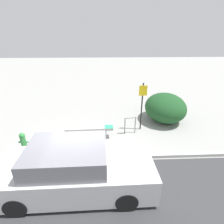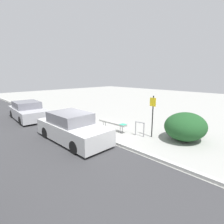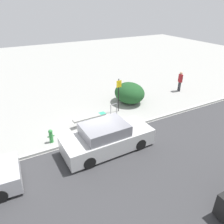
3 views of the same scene
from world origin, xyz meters
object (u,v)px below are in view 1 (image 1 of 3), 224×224
object	(u,v)px
bike_rack	(130,124)
parked_car_near	(74,170)
bench	(89,129)
sign_post	(142,103)
fire_hydrant	(23,141)

from	to	relation	value
bike_rack	parked_car_near	distance (m)	3.69
bench	sign_post	distance (m)	2.64
bench	parked_car_near	distance (m)	2.74
bench	bike_rack	world-z (taller)	bike_rack
bench	sign_post	size ratio (longest dim) A/B	0.91
bike_rack	fire_hydrant	size ratio (longest dim) A/B	1.08
fire_hydrant	parked_car_near	size ratio (longest dim) A/B	0.17
sign_post	bike_rack	bearing A→B (deg)	-147.34
sign_post	parked_car_near	distance (m)	4.36
bench	bike_rack	xyz separation A→B (m)	(1.83, 0.32, 0.03)
bike_rack	parked_car_near	world-z (taller)	parked_car_near
bench	parked_car_near	world-z (taller)	parked_car_near
bench	fire_hydrant	size ratio (longest dim) A/B	2.73
bike_rack	sign_post	world-z (taller)	sign_post
bench	parked_car_near	xyz separation A→B (m)	(-0.24, -2.73, 0.20)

